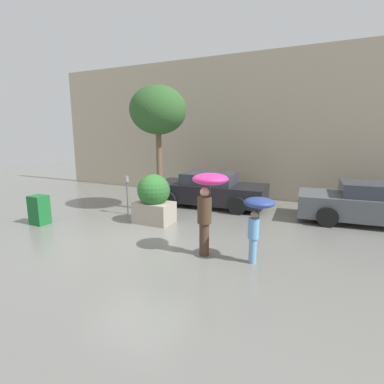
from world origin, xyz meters
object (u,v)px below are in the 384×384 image
Objects in this scene: street_tree at (158,111)px; parked_car_near at (209,190)px; person_adult at (208,195)px; parked_car_far at (376,205)px; planter_box at (154,199)px; parking_meter at (127,187)px; newspaper_box at (39,210)px; person_child at (257,213)px.

parked_car_near is at bearing 51.94° from street_tree.
person_adult is 5.91m from parked_car_far.
person_adult is (2.50, -1.60, 0.65)m from planter_box.
planter_box is 2.95m from parked_car_near.
parking_meter is 2.78m from newspaper_box.
parked_car_far is 7.99m from parking_meter.
person_child is 5.34m from parking_meter.
street_tree reaches higher than planter_box.
person_adult is 1.31× the size of person_child.
parked_car_far is 5.16× the size of newspaper_box.
parked_car_far is 7.58m from street_tree.
person_child is at bearing 1.09° from newspaper_box.
planter_box is 1.42m from parking_meter.
parked_car_near is 1.01× the size of street_tree.
person_adult is 0.44× the size of street_tree.
planter_box is at bearing -65.62° from street_tree.
street_tree is (-0.57, 1.26, 2.74)m from planter_box.
person_child is 6.75m from newspaper_box.
person_adult reaches higher than parked_car_near.
person_adult is 0.43× the size of parked_car_near.
parking_meter is at bearing 99.81° from person_adult.
parked_car_near is at bearing 85.42° from parked_car_far.
parking_meter reaches higher than parked_car_near.
newspaper_box is at bearing -129.93° from parking_meter.
street_tree reaches higher than parked_car_near.
street_tree is (-6.80, -1.65, 2.90)m from parked_car_far.
person_child is 5.21m from parked_car_far.
street_tree reaches higher than person_adult.
newspaper_box is at bearing 136.72° from parked_car_near.
person_adult reaches higher than parking_meter.
person_child is 1.61× the size of newspaper_box.
parked_car_far is 1.06× the size of street_tree.
newspaper_box is (-9.32, -4.60, -0.15)m from parked_car_far.
street_tree reaches higher than parked_car_far.
planter_box is at bearing -16.76° from parking_meter.
person_child is 0.31× the size of parked_car_far.
person_child is (1.12, 0.04, -0.31)m from person_adult.
planter_box is 0.35× the size of street_tree.
street_tree is at bearing 98.56° from parked_car_far.
person_child is at bearing -23.34° from planter_box.
person_adult reaches higher than newspaper_box.
person_adult is 4.69m from street_tree.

